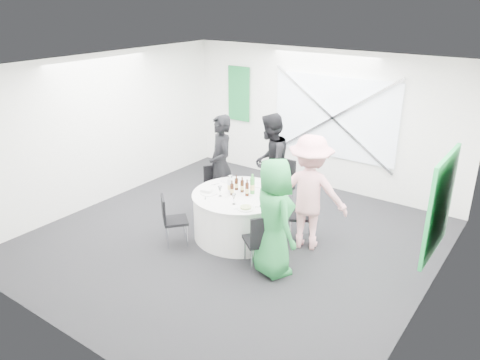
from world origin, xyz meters
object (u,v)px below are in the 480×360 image
Objects in this scene: person_woman_green at (274,218)px; chair_back_left at (215,184)px; person_man_back at (270,162)px; clear_water_bottle at (230,186)px; person_woman_pink at (309,193)px; chair_back at (281,182)px; chair_back_right at (306,211)px; person_man_back_left at (221,165)px; banquet_table at (240,215)px; green_water_bottle at (252,186)px; chair_front_left at (171,217)px; chair_front_right at (261,238)px.

chair_back_left is at bearing -0.23° from person_woman_green.
person_man_back reaches higher than person_woman_green.
person_woman_pink is at bearing 17.80° from clear_water_bottle.
chair_back_right is at bearing -34.80° from chair_back.
person_woman_pink is at bearing -66.00° from chair_back_left.
clear_water_bottle reaches higher than chair_back_right.
person_man_back is (0.64, 0.63, -0.00)m from person_man_back_left.
banquet_table is 0.86× the size of person_man_back_left.
person_man_back is at bearing -150.63° from chair_back_right.
person_woman_pink is (0.13, -0.17, 0.42)m from chair_back_right.
banquet_table is at bearing -90.00° from chair_back.
banquet_table is 1.08m from chair_back_right.
chair_back is at bearing -58.72° from person_woman_pink.
chair_front_left is at bearing -131.73° from green_water_bottle.
person_man_back is 1.25m from clear_water_bottle.
chair_front_right is (0.86, -0.68, 0.15)m from banquet_table.
chair_back_left is at bearing -38.68° from chair_front_left.
chair_back_left is 1.34m from green_water_bottle.
green_water_bottle is (0.89, 1.00, 0.41)m from chair_front_left.
person_man_back reaches higher than banquet_table.
chair_front_left is 2.47× the size of green_water_bottle.
person_woman_green is (0.16, 0.07, 0.34)m from chair_front_right.
person_man_back_left is 1.05× the size of person_woman_green.
chair_back_left is 2.15m from person_woman_pink.
chair_back is at bearing -31.34° from person_woman_green.
chair_back_left is 2.46× the size of green_water_bottle.
green_water_bottle is at bearing 27.70° from clear_water_bottle.
green_water_bottle is (1.18, -0.49, 0.42)m from chair_back_left.
person_man_back_left is at bearing -142.28° from chair_back.
chair_back_right is 1.19m from person_woman_green.
clear_water_bottle is at bearing -96.64° from chair_back_left.
chair_back_right is 0.95× the size of chair_front_right.
chair_back is 1.21× the size of chair_front_left.
person_man_back_left reaches higher than person_man_back.
chair_front_right is at bearing 60.21° from person_woman_pink.
person_woman_pink is (1.26, -0.86, 0.01)m from person_man_back.
chair_front_left is 1.40m from green_water_bottle.
chair_back_left reaches higher than banquet_table.
chair_back_right reaches higher than chair_back_left.
person_man_back_left is at bearing -25.18° from person_woman_pink.
chair_front_left is 1.07m from clear_water_bottle.
person_man_back is at bearing 99.12° from banquet_table.
chair_front_right is 0.49× the size of person_woman_pink.
chair_back_left is 1.15m from clear_water_bottle.
chair_back is at bearing -118.67° from chair_front_right.
person_woman_green is at bearing -25.45° from clear_water_bottle.
chair_back_left is 2.80× the size of clear_water_bottle.
chair_front_right is at bearing -132.92° from chair_front_left.
chair_front_right is (0.80, -1.88, -0.06)m from chair_back.
chair_back_right is at bearing -72.33° from person_woman_pink.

